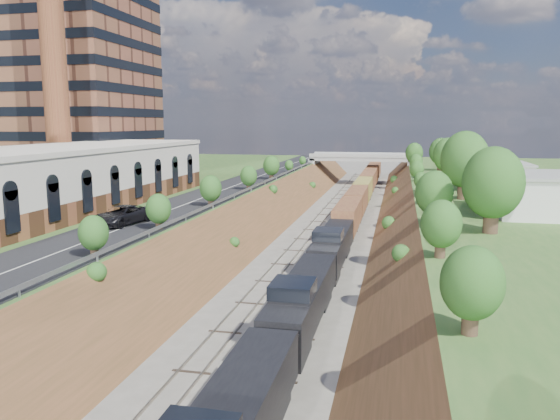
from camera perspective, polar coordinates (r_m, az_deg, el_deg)
The scene contains 17 objects.
platform_left at distance 82.47m, azimuth -18.41°, elevation 0.21°, with size 44.00×180.00×5.00m, color #355F27.
embankment_left at distance 74.17m, azimuth -3.53°, elevation -2.26°, with size 7.07×180.00×7.07m, color brown.
embankment_right at distance 71.44m, azimuth 13.72°, elevation -2.95°, with size 7.07×180.00×7.07m, color brown.
rail_left_track at distance 72.34m, azimuth 2.89°, elevation -2.47°, with size 1.58×180.00×0.18m, color gray.
rail_right_track at distance 71.68m, azimuth 7.00°, elevation -2.64°, with size 1.58×180.00×0.18m, color gray.
road at distance 74.70m, azimuth -6.89°, elevation 1.70°, with size 8.00×180.00×0.10m, color black.
guardrail at distance 73.20m, azimuth -3.91°, elevation 1.99°, with size 0.10×171.00×0.70m.
commercial_building at distance 60.86m, azimuth -25.20°, elevation 2.50°, with size 14.30×62.30×7.00m.
highrise_tower at distance 99.28m, azimuth -21.39°, elevation 19.12°, with size 22.00×22.00×53.90m.
smokestack at distance 80.50m, azimuth -22.66°, elevation 15.86°, with size 3.20×3.20×40.00m, color brown.
overpass at distance 132.57m, azimuth 8.49°, elevation 4.83°, with size 24.50×8.30×7.40m.
white_building_near at distance 64.02m, azimuth 25.36°, elevation 1.41°, with size 9.00×12.00×4.00m, color silver.
white_building_far at distance 85.41m, azimuth 21.79°, elevation 3.22°, with size 8.00×10.00×3.60m, color silver.
tree_right_large at distance 50.80m, azimuth 21.37°, elevation 2.59°, with size 5.25×5.25×7.61m.
tree_left_crest at distance 37.23m, azimuth -22.02°, elevation -3.29°, with size 2.45×2.45×3.55m.
freight_train at distance 85.96m, azimuth 7.98°, elevation 0.89°, with size 2.77×141.86×4.55m.
suv at distance 53.50m, azimuth -16.22°, elevation -0.52°, with size 2.94×6.37×1.77m, color black.
Camera 1 is at (9.05, -9.90, 14.61)m, focal length 35.00 mm.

